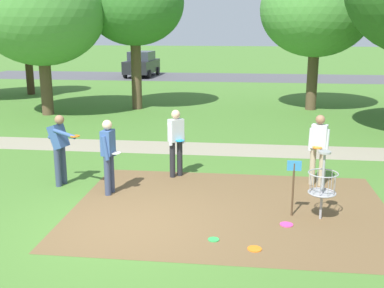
# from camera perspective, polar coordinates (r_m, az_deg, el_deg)

# --- Properties ---
(ground_plane) EXTENTS (160.00, 160.00, 0.00)m
(ground_plane) POSITION_cam_1_polar(r_m,az_deg,el_deg) (9.27, -8.06, -9.74)
(ground_plane) COLOR #47752D
(dirt_tee_pad) EXTENTS (6.55, 4.81, 0.01)m
(dirt_tee_pad) POSITION_cam_1_polar(r_m,az_deg,el_deg) (9.99, 4.59, -7.81)
(dirt_tee_pad) COLOR brown
(dirt_tee_pad) RESTS_ON ground
(disc_golf_basket) EXTENTS (0.98, 0.58, 1.39)m
(disc_golf_basket) POSITION_cam_1_polar(r_m,az_deg,el_deg) (9.57, 15.11, -4.49)
(disc_golf_basket) COLOR #9E9EA3
(disc_golf_basket) RESTS_ON ground
(player_foreground_watching) EXTENTS (0.50, 0.44, 1.71)m
(player_foreground_watching) POSITION_cam_1_polar(r_m,az_deg,el_deg) (11.53, 15.01, -0.23)
(player_foreground_watching) COLOR tan
(player_foreground_watching) RESTS_ON ground
(player_throwing) EXTENTS (0.46, 0.45, 1.71)m
(player_throwing) POSITION_cam_1_polar(r_m,az_deg,el_deg) (11.79, -1.94, 0.57)
(player_throwing) COLOR #232328
(player_throwing) RESTS_ON ground
(player_waiting_left) EXTENTS (1.01, 0.71, 1.71)m
(player_waiting_left) POSITION_cam_1_polar(r_m,az_deg,el_deg) (11.56, -15.67, -0.14)
(player_waiting_left) COLOR #384260
(player_waiting_left) RESTS_ON ground
(player_waiting_right) EXTENTS (0.42, 0.48, 1.71)m
(player_waiting_right) POSITION_cam_1_polar(r_m,az_deg,el_deg) (10.72, -10.03, -1.02)
(player_waiting_right) COLOR #384260
(player_waiting_right) RESTS_ON ground
(frisbee_mid_grass) EXTENTS (0.25, 0.25, 0.02)m
(frisbee_mid_grass) POSITION_cam_1_polar(r_m,az_deg,el_deg) (8.36, 7.54, -12.43)
(frisbee_mid_grass) COLOR orange
(frisbee_mid_grass) RESTS_ON ground
(frisbee_far_left) EXTENTS (0.25, 0.25, 0.02)m
(frisbee_far_left) POSITION_cam_1_polar(r_m,az_deg,el_deg) (9.39, 11.32, -9.50)
(frisbee_far_left) COLOR #E53D99
(frisbee_far_left) RESTS_ON ground
(frisbee_far_right) EXTENTS (0.20, 0.20, 0.02)m
(frisbee_far_right) POSITION_cam_1_polar(r_m,az_deg,el_deg) (8.63, 2.61, -11.44)
(frisbee_far_right) COLOR green
(frisbee_far_right) RESTS_ON ground
(tree_near_left) EXTENTS (4.34, 4.34, 6.52)m
(tree_near_left) POSITION_cam_1_polar(r_m,az_deg,el_deg) (21.61, -6.96, 16.49)
(tree_near_left) COLOR brown
(tree_near_left) RESTS_ON ground
(tree_near_right) EXTENTS (4.87, 4.87, 6.49)m
(tree_near_right) POSITION_cam_1_polar(r_m,az_deg,el_deg) (21.93, 14.78, 15.45)
(tree_near_right) COLOR brown
(tree_near_right) RESTS_ON ground
(tree_mid_left) EXTENTS (5.28, 5.28, 6.56)m
(tree_mid_left) POSITION_cam_1_polar(r_m,az_deg,el_deg) (20.94, -17.79, 15.07)
(tree_mid_left) COLOR brown
(tree_mid_left) RESTS_ON ground
(tree_far_left) EXTENTS (3.21, 3.21, 4.57)m
(tree_far_left) POSITION_cam_1_polar(r_m,az_deg,el_deg) (27.59, -19.33, 12.23)
(tree_far_left) COLOR #422D1E
(tree_far_left) RESTS_ON ground
(parking_lot_strip) EXTENTS (36.00, 6.00, 0.01)m
(parking_lot_strip) POSITION_cam_1_polar(r_m,az_deg,el_deg) (35.19, 3.16, 8.05)
(parking_lot_strip) COLOR #4C4C51
(parking_lot_strip) RESTS_ON ground
(parked_car_leftmost) EXTENTS (2.13, 4.28, 1.84)m
(parked_car_leftmost) POSITION_cam_1_polar(r_m,az_deg,el_deg) (35.85, -6.08, 9.58)
(parked_car_leftmost) COLOR black
(parked_car_leftmost) RESTS_ON ground
(gravel_path) EXTENTS (40.00, 1.54, 0.00)m
(gravel_path) POSITION_cam_1_polar(r_m,az_deg,el_deg) (14.81, -2.19, -0.45)
(gravel_path) COLOR gray
(gravel_path) RESTS_ON ground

